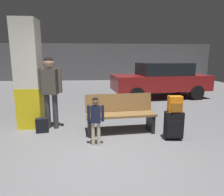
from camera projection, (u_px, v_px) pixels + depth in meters
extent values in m
cube|color=slate|center=(99.00, 108.00, 7.24)|extent=(18.00, 18.00, 0.10)
cube|color=#565658|center=(97.00, 62.00, 15.62)|extent=(18.00, 0.12, 2.80)
cube|color=yellow|center=(31.00, 107.00, 5.09)|extent=(0.57, 0.57, 1.00)
cube|color=silver|center=(27.00, 54.00, 4.83)|extent=(0.56, 0.56, 1.62)
cube|color=brown|center=(121.00, 115.00, 4.62)|extent=(1.63, 0.58, 0.05)
cube|color=brown|center=(119.00, 102.00, 4.81)|extent=(1.60, 0.26, 0.42)
cube|color=black|center=(90.00, 126.00, 4.54)|extent=(0.12, 0.41, 0.41)
cube|color=black|center=(150.00, 123.00, 4.78)|extent=(0.12, 0.41, 0.41)
cube|color=black|center=(174.00, 125.00, 4.28)|extent=(0.40, 0.24, 0.56)
cube|color=black|center=(175.00, 129.00, 4.18)|extent=(0.34, 0.06, 0.36)
cube|color=#A5A5AA|center=(173.00, 112.00, 4.31)|extent=(0.14, 0.04, 0.02)
cylinder|color=black|center=(164.00, 137.00, 4.42)|extent=(0.02, 0.05, 0.04)
cylinder|color=black|center=(179.00, 137.00, 4.42)|extent=(0.02, 0.05, 0.04)
cube|color=orange|center=(175.00, 104.00, 4.19)|extent=(0.28, 0.17, 0.34)
cube|color=#9E5918|center=(176.00, 108.00, 4.11)|extent=(0.23, 0.04, 0.19)
cylinder|color=black|center=(175.00, 97.00, 4.16)|extent=(0.06, 0.03, 0.02)
cylinder|color=beige|center=(99.00, 134.00, 3.99)|extent=(0.07, 0.07, 0.48)
cylinder|color=beige|center=(93.00, 134.00, 3.99)|extent=(0.07, 0.07, 0.48)
cube|color=#191E38|center=(96.00, 114.00, 3.92)|extent=(0.20, 0.13, 0.34)
cylinder|color=#191E38|center=(103.00, 113.00, 3.91)|extent=(0.06, 0.06, 0.32)
cylinder|color=#191E38|center=(88.00, 113.00, 3.91)|extent=(0.06, 0.06, 0.32)
sphere|color=brown|center=(95.00, 101.00, 3.87)|extent=(0.13, 0.13, 0.13)
sphere|color=black|center=(95.00, 100.00, 3.86)|extent=(0.12, 0.12, 0.12)
cylinder|color=#E5D84C|center=(92.00, 112.00, 4.01)|extent=(0.06, 0.06, 0.10)
cylinder|color=red|center=(92.00, 108.00, 3.99)|extent=(0.01, 0.01, 0.06)
cylinder|color=#38383D|center=(55.00, 111.00, 4.95)|extent=(0.13, 0.13, 0.86)
cylinder|color=#38383D|center=(48.00, 111.00, 4.97)|extent=(0.13, 0.13, 0.86)
cube|color=#4C473D|center=(50.00, 82.00, 4.81)|extent=(0.38, 0.27, 0.61)
cylinder|color=#4C473D|center=(60.00, 81.00, 4.78)|extent=(0.10, 0.10, 0.58)
cylinder|color=#4C473D|center=(40.00, 80.00, 4.83)|extent=(0.10, 0.10, 0.58)
sphere|color=#A87A5B|center=(49.00, 63.00, 4.73)|extent=(0.24, 0.24, 0.24)
sphere|color=black|center=(49.00, 61.00, 4.72)|extent=(0.22, 0.22, 0.22)
cube|color=black|center=(42.00, 125.00, 4.71)|extent=(0.30, 0.20, 0.34)
cube|color=#28282D|center=(43.00, 126.00, 4.81)|extent=(0.23, 0.07, 0.19)
cylinder|color=black|center=(42.00, 119.00, 4.68)|extent=(0.06, 0.03, 0.02)
cube|color=maroon|center=(160.00, 82.00, 8.83)|extent=(4.26, 2.15, 0.64)
cube|color=black|center=(163.00, 69.00, 8.75)|extent=(2.26, 1.76, 0.52)
cylinder|color=black|center=(137.00, 95.00, 7.89)|extent=(0.62, 0.27, 0.60)
cylinder|color=black|center=(126.00, 89.00, 9.43)|extent=(0.62, 0.27, 0.60)
cylinder|color=black|center=(196.00, 93.00, 8.38)|extent=(0.62, 0.27, 0.60)
cylinder|color=black|center=(177.00, 87.00, 9.92)|extent=(0.62, 0.27, 0.60)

